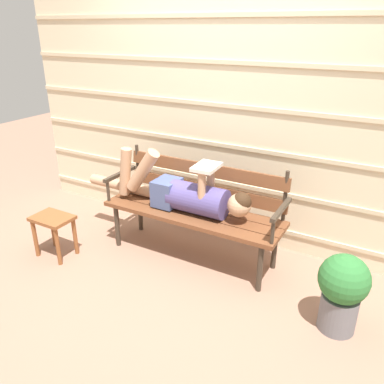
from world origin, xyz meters
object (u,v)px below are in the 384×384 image
footstool (53,226)px  potted_plant (342,289)px  park_bench (196,204)px  reclining_person (183,193)px

footstool → potted_plant: size_ratio=0.68×
potted_plant → footstool: bearing=-173.4°
potted_plant → park_bench: bearing=164.0°
reclining_person → footstool: reclining_person is taller
park_bench → reclining_person: (-0.09, -0.07, 0.11)m
park_bench → reclining_person: 0.16m
reclining_person → footstool: size_ratio=4.42×
reclining_person → park_bench: bearing=37.3°
park_bench → reclining_person: reclining_person is taller
reclining_person → potted_plant: (1.38, -0.30, -0.28)m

